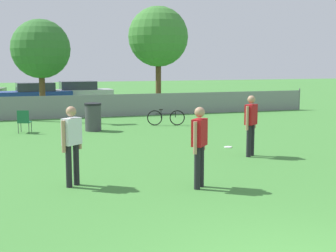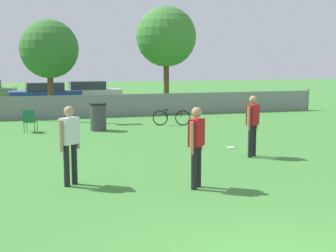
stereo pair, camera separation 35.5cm
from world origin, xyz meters
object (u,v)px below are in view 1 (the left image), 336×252
at_px(frisbee_disc, 228,147).
at_px(parked_car_silver, 78,93).
at_px(bicycle_sideline, 166,117).
at_px(trash_bin, 93,117).
at_px(player_defender_red, 251,121).
at_px(player_thrower_red, 199,141).
at_px(folding_chair_sideline, 24,120).
at_px(player_receiver_white, 72,140).
at_px(tree_near_pole, 41,49).
at_px(parked_car_blue, 36,94).
at_px(tree_far_right, 158,37).

height_order(frisbee_disc, parked_car_silver, parked_car_silver).
relative_size(bicycle_sideline, trash_bin, 1.43).
distance_m(player_defender_red, frisbee_disc, 1.78).
xyz_separation_m(player_thrower_red, folding_chair_sideline, (-3.34, 9.37, -0.53)).
distance_m(player_thrower_red, bicycle_sideline, 10.07).
bearing_deg(player_receiver_white, player_thrower_red, -61.32).
height_order(tree_near_pole, parked_car_blue, tree_near_pole).
height_order(tree_near_pole, frisbee_disc, tree_near_pole).
bearing_deg(frisbee_disc, parked_car_blue, 106.39).
bearing_deg(tree_far_right, parked_car_blue, 148.63).
xyz_separation_m(player_defender_red, frisbee_disc, (0.01, 1.47, -1.01)).
bearing_deg(tree_near_pole, player_defender_red, -71.50).
distance_m(tree_far_right, player_defender_red, 14.85).
distance_m(tree_far_right, folding_chair_sideline, 11.55).
bearing_deg(bicycle_sideline, player_defender_red, -72.14).
xyz_separation_m(player_receiver_white, parked_car_silver, (2.94, 20.82, -0.33)).
height_order(tree_far_right, bicycle_sideline, tree_far_right).
relative_size(player_defender_red, folding_chair_sideline, 1.99).
relative_size(player_receiver_white, player_thrower_red, 1.00).
distance_m(bicycle_sideline, parked_car_blue, 12.46).
relative_size(player_defender_red, trash_bin, 1.60).
height_order(tree_far_right, player_thrower_red, tree_far_right).
bearing_deg(tree_near_pole, bicycle_sideline, -58.10).
xyz_separation_m(player_defender_red, folding_chair_sideline, (-6.02, 6.68, -0.53)).
bearing_deg(trash_bin, tree_far_right, 57.05).
relative_size(tree_near_pole, folding_chair_sideline, 5.65).
bearing_deg(parked_car_silver, bicycle_sideline, -81.60).
xyz_separation_m(folding_chair_sideline, bicycle_sideline, (5.80, 0.36, -0.15)).
relative_size(bicycle_sideline, parked_car_blue, 0.35).
bearing_deg(bicycle_sideline, parked_car_blue, 128.72).
distance_m(tree_near_pole, parked_car_silver, 5.95).
bearing_deg(bicycle_sideline, player_thrower_red, -88.13).
distance_m(player_defender_red, bicycle_sideline, 7.08).
relative_size(tree_far_right, parked_car_blue, 1.32).
distance_m(tree_far_right, trash_bin, 10.16).
height_order(frisbee_disc, parked_car_blue, parked_car_blue).
height_order(player_defender_red, parked_car_silver, player_defender_red).
bearing_deg(trash_bin, player_receiver_white, -102.49).
bearing_deg(folding_chair_sideline, frisbee_disc, 154.79).
relative_size(folding_chair_sideline, parked_car_blue, 0.20).
relative_size(player_thrower_red, parked_car_blue, 0.39).
bearing_deg(bicycle_sideline, tree_near_pole, 137.98).
relative_size(tree_near_pole, frisbee_disc, 19.67).
height_order(frisbee_disc, bicycle_sideline, bicycle_sideline).
relative_size(player_receiver_white, frisbee_disc, 6.91).
bearing_deg(trash_bin, parked_car_silver, 84.88).
relative_size(player_receiver_white, parked_car_silver, 0.40).
bearing_deg(bicycle_sideline, frisbee_disc, -71.58).
bearing_deg(tree_far_right, player_thrower_red, -104.50).
height_order(player_receiver_white, frisbee_disc, player_receiver_white).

